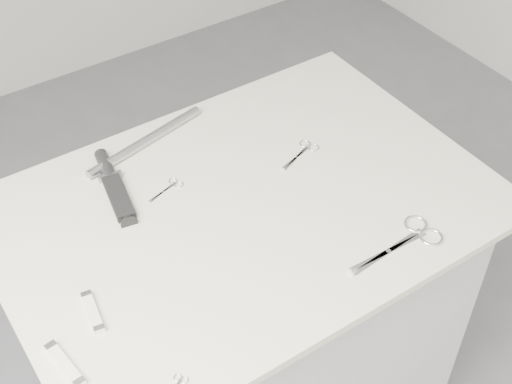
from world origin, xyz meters
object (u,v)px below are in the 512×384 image
plinth (247,338)px  sheathed_knife (112,182)px  embroidery_scissors_b (169,188)px  pocket_knife_a (65,364)px  pocket_knife_b (93,312)px  embroidery_scissors_a (303,151)px  large_shears (411,238)px  metal_rail (146,141)px

plinth → sheathed_knife: bearing=134.7°
embroidery_scissors_b → pocket_knife_a: pocket_knife_a is taller
pocket_knife_a → pocket_knife_b: 0.11m
pocket_knife_a → pocket_knife_b: same height
embroidery_scissors_a → pocket_knife_a: 0.69m
pocket_knife_a → pocket_knife_b: size_ratio=1.13×
pocket_knife_a → embroidery_scissors_a: bearing=-78.7°
embroidery_scissors_b → pocket_knife_b: bearing=-157.7°
embroidery_scissors_a → embroidery_scissors_b: 0.31m
sheathed_knife → pocket_knife_a: 0.44m
plinth → pocket_knife_a: (-0.46, -0.16, 0.48)m
embroidery_scissors_b → large_shears: bearing=-66.1°
pocket_knife_b → metal_rail: size_ratio=0.30×
embroidery_scissors_a → pocket_knife_b: size_ratio=1.19×
pocket_knife_a → large_shears: bearing=-106.3°
embroidery_scissors_a → sheathed_knife: sheathed_knife is taller
sheathed_knife → large_shears: bearing=-127.5°
embroidery_scissors_a → pocket_knife_a: size_ratio=1.05×
plinth → embroidery_scissors_b: (-0.11, 0.13, 0.47)m
embroidery_scissors_b → pocket_knife_a: (-0.35, -0.28, 0.01)m
pocket_knife_a → metal_rail: bearing=-48.1°
pocket_knife_b → metal_rail: bearing=-30.3°
large_shears → pocket_knife_a: 0.68m
pocket_knife_b → sheathed_knife: bearing=-22.9°
plinth → pocket_knife_a: pocket_knife_a is taller
plinth → large_shears: bearing=-50.4°
embroidery_scissors_b → pocket_knife_a: 0.45m
pocket_knife_b → large_shears: bearing=-98.4°
metal_rail → large_shears: bearing=-61.3°
pocket_knife_a → plinth: bearing=-78.6°
large_shears → sheathed_knife: sheathed_knife is taller
sheathed_knife → plinth: bearing=-124.8°
large_shears → embroidery_scissors_a: size_ratio=1.86×
embroidery_scissors_a → sheathed_knife: (-0.40, 0.14, 0.01)m
embroidery_scissors_b → pocket_knife_b: pocket_knife_b is taller
embroidery_scissors_b → sheathed_knife: (-0.09, 0.07, 0.01)m
plinth → pocket_knife_b: 0.61m
pocket_knife_b → metal_rail: (0.29, 0.36, 0.00)m
plinth → metal_rail: metal_rail is taller
embroidery_scissors_a → pocket_knife_b: (-0.57, -0.15, 0.00)m
embroidery_scissors_b → metal_rail: (0.03, 0.15, 0.01)m
plinth → pocket_knife_a: 0.68m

